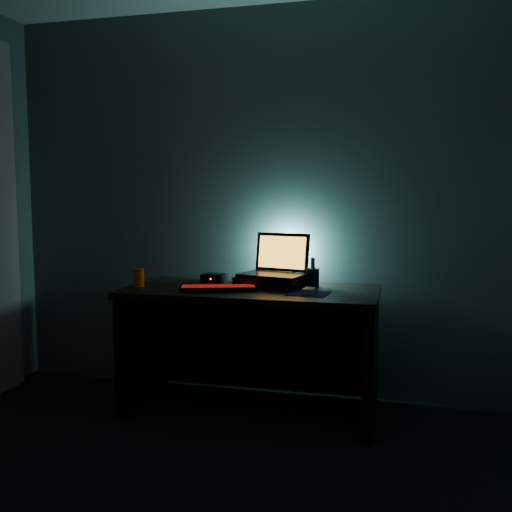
{
  "coord_description": "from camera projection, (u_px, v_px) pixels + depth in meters",
  "views": [
    {
      "loc": [
        0.85,
        -1.63,
        1.29
      ],
      "look_at": [
        0.04,
        1.57,
        0.95
      ],
      "focal_mm": 40.0,
      "sensor_mm": 36.0,
      "label": 1
    }
  ],
  "objects": [
    {
      "name": "laptop",
      "position": [
        277.0,
        266.0,
        3.51
      ],
      "size": [
        0.43,
        0.37,
        0.26
      ],
      "rotation": [
        0.0,
        0.0,
        -0.26
      ],
      "color": "black",
      "rests_on": "riser"
    },
    {
      "name": "keyboard",
      "position": [
        218.0,
        288.0,
        3.32
      ],
      "size": [
        0.47,
        0.27,
        0.03
      ],
      "rotation": [
        0.0,
        0.0,
        0.32
      ],
      "color": "black",
      "rests_on": "desk"
    },
    {
      "name": "desk",
      "position": [
        253.0,
        329.0,
        3.47
      ],
      "size": [
        1.5,
        0.7,
        0.75
      ],
      "color": "black",
      "rests_on": "ground"
    },
    {
      "name": "riser",
      "position": [
        273.0,
        281.0,
        3.48
      ],
      "size": [
        0.46,
        0.39,
        0.06
      ],
      "primitive_type": "cube",
      "rotation": [
        0.0,
        0.0,
        -0.26
      ],
      "color": "black",
      "rests_on": "desk"
    },
    {
      "name": "room",
      "position": [
        121.0,
        211.0,
        1.78
      ],
      "size": [
        3.5,
        4.0,
        2.5
      ],
      "color": "black",
      "rests_on": "ground"
    },
    {
      "name": "router",
      "position": [
        215.0,
        278.0,
        3.67
      ],
      "size": [
        0.16,
        0.14,
        0.05
      ],
      "rotation": [
        0.0,
        0.0,
        -0.14
      ],
      "color": "black",
      "rests_on": "desk"
    },
    {
      "name": "juice_glass",
      "position": [
        139.0,
        278.0,
        3.46
      ],
      "size": [
        0.08,
        0.08,
        0.11
      ],
      "primitive_type": "cylinder",
      "rotation": [
        0.0,
        0.0,
        -0.4
      ],
      "color": "#FF640D",
      "rests_on": "desk"
    },
    {
      "name": "mouse",
      "position": [
        309.0,
        291.0,
        3.2
      ],
      "size": [
        0.07,
        0.1,
        0.03
      ],
      "primitive_type": "cube",
      "rotation": [
        0.0,
        0.0,
        -0.1
      ],
      "color": "gray",
      "rests_on": "mousepad"
    },
    {
      "name": "mousepad",
      "position": [
        309.0,
        293.0,
        3.21
      ],
      "size": [
        0.24,
        0.22,
        0.0
      ],
      "primitive_type": "cube",
      "rotation": [
        0.0,
        0.0,
        -0.1
      ],
      "color": "#0D0E5C",
      "rests_on": "desk"
    },
    {
      "name": "pen_cup",
      "position": [
        313.0,
        278.0,
        3.43
      ],
      "size": [
        0.1,
        0.1,
        0.11
      ],
      "primitive_type": "cylinder",
      "rotation": [
        0.0,
        0.0,
        0.25
      ],
      "color": "black",
      "rests_on": "desk"
    }
  ]
}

